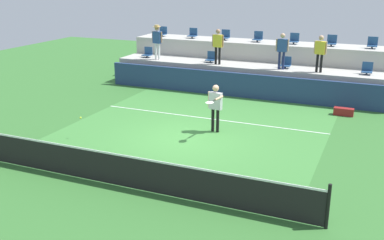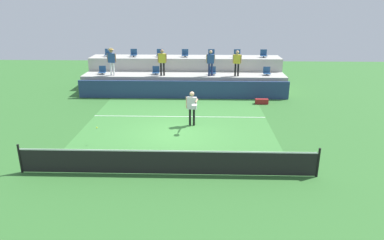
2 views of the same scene
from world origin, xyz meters
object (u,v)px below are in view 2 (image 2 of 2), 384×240
Objects in this scene: stadium_chair_upper_far_right at (264,54)px; spectator_in_white at (237,61)px; stadium_chair_lower_left at (156,71)px; equipment_bag at (262,101)px; stadium_chair_upper_mid_left at (160,54)px; spectator_in_grey at (162,60)px; spectator_with_hat at (112,59)px; spectator_leaning_on_rail at (211,61)px; stadium_chair_upper_center at (185,54)px; tennis_ball at (97,128)px; stadium_chair_upper_right at (237,54)px; stadium_chair_upper_far_left at (108,53)px; stadium_chair_upper_mid_right at (211,54)px; stadium_chair_lower_far_left at (102,71)px; stadium_chair_upper_left at (134,54)px; stadium_chair_lower_right at (212,71)px; stadium_chair_lower_far_right at (267,72)px; tennis_player at (192,105)px.

spectator_in_white reaches higher than stadium_chair_upper_far_right.
equipment_bag is (6.51, -2.32, -1.31)m from stadium_chair_lower_left.
spectator_in_grey is at bearing -79.63° from stadium_chair_upper_mid_left.
spectator_in_white is at bearing 0.00° from spectator_with_hat.
spectator_in_white is 2.11× the size of equipment_bag.
stadium_chair_upper_center is at bearing 127.97° from spectator_leaning_on_rail.
tennis_ball is (-6.57, -8.19, -1.47)m from spectator_in_white.
stadium_chair_upper_right is 12.49m from tennis_ball.
stadium_chair_lower_left is at bearing 141.13° from spectator_in_grey.
stadium_chair_upper_far_left is 1.00× the size of stadium_chair_upper_mid_right.
stadium_chair_upper_left is at bearing 45.81° from stadium_chair_lower_far_left.
stadium_chair_upper_center is at bearing 180.00° from stadium_chair_upper_mid_right.
stadium_chair_upper_far_right reaches higher than stadium_chair_lower_right.
tennis_player is at bearing -126.56° from stadium_chair_lower_far_right.
stadium_chair_upper_left is at bearing 161.47° from stadium_chair_lower_right.
stadium_chair_upper_right is (8.84, 1.80, 0.85)m from stadium_chair_lower_far_left.
stadium_chair_lower_far_right is 9.07m from stadium_chair_upper_left.
stadium_chair_upper_mid_left is 8.45m from tennis_player.
spectator_with_hat is at bearing -180.00° from spectator_leaning_on_rail.
spectator_in_grey is 6.67m from equipment_bag.
equipment_bag is at bearing -74.39° from stadium_chair_upper_right.
spectator_with_hat is at bearing -70.05° from stadium_chair_upper_far_left.
spectator_in_grey reaches higher than stadium_chair_upper_right.
spectator_in_white is at bearing -23.27° from stadium_chair_upper_mid_left.
stadium_chair_upper_far_left is 11.05m from equipment_bag.
stadium_chair_upper_far_left is (-10.62, 1.80, 0.85)m from stadium_chair_lower_far_right.
spectator_in_white is (1.52, -0.38, 0.74)m from stadium_chair_lower_right.
stadium_chair_upper_left is 1.00× the size of stadium_chair_upper_center.
stadium_chair_lower_far_left is 1.00× the size of stadium_chair_lower_left.
stadium_chair_lower_far_left is at bearing 153.40° from spectator_with_hat.
stadium_chair_lower_right is 2.71m from stadium_chair_upper_center.
tennis_player is (-2.83, -7.99, -1.27)m from stadium_chair_upper_right.
tennis_player is at bearing -72.97° from stadium_chair_upper_mid_left.
stadium_chair_upper_far_left is at bearing 180.00° from stadium_chair_upper_mid_right.
stadium_chair_upper_center is 0.32× the size of spectator_in_white.
stadium_chair_lower_right is 6.30m from tennis_player.
equipment_bag is at bearing -22.35° from stadium_chair_upper_far_left.
stadium_chair_upper_right is 0.32× the size of spectator_in_white.
stadium_chair_lower_far_left reaches higher than tennis_ball.
spectator_with_hat is at bearing -177.76° from stadium_chair_lower_far_right.
stadium_chair_lower_right is 0.31× the size of spectator_in_grey.
spectator_in_grey reaches higher than stadium_chair_upper_center.
spectator_in_white is at bearing -95.28° from stadium_chair_upper_right.
spectator_leaning_on_rail reaches higher than stadium_chair_upper_left.
stadium_chair_lower_left is 0.31× the size of spectator_in_grey.
stadium_chair_upper_far_left is 8.94m from spectator_in_white.
spectator_in_white is (5.08, -2.18, -0.11)m from stadium_chair_upper_mid_left.
spectator_in_grey is at bearing -176.69° from stadium_chair_lower_far_right.
stadium_chair_lower_right is 9.97m from tennis_ball.
equipment_bag is at bearing -17.79° from spectator_in_grey.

